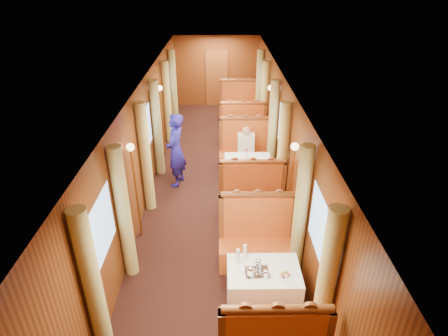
{
  "coord_description": "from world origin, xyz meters",
  "views": [
    {
      "loc": [
        0.14,
        -7.51,
        4.58
      ],
      "look_at": [
        0.2,
        -0.97,
        1.05
      ],
      "focal_mm": 30.0,
      "sensor_mm": 36.0,
      "label": 1
    }
  ],
  "objects_px": {
    "banquette_far_fwd": "(242,130)",
    "teapot_back": "(258,264)",
    "table_far": "(240,119)",
    "banquette_near_aft": "(257,242)",
    "passenger": "(246,145)",
    "teapot_right": "(266,275)",
    "rose_vase_mid": "(246,152)",
    "steward": "(176,150)",
    "table_mid": "(248,174)",
    "table_near": "(263,289)",
    "tea_tray": "(257,272)",
    "fruit_plate": "(285,275)",
    "banquette_mid_aft": "(245,153)",
    "teapot_left": "(251,273)",
    "banquette_mid_fwd": "(251,196)",
    "banquette_far_aft": "(239,107)",
    "rose_vase_far": "(242,102)"
  },
  "relations": [
    {
      "from": "banquette_near_aft",
      "to": "steward",
      "type": "relative_size",
      "value": 0.76
    },
    {
      "from": "table_far",
      "to": "rose_vase_mid",
      "type": "relative_size",
      "value": 2.92
    },
    {
      "from": "teapot_back",
      "to": "teapot_right",
      "type": "bearing_deg",
      "value": -89.94
    },
    {
      "from": "banquette_far_fwd",
      "to": "tea_tray",
      "type": "height_order",
      "value": "banquette_far_fwd"
    },
    {
      "from": "banquette_far_fwd",
      "to": "steward",
      "type": "xyz_separation_m",
      "value": [
        -1.64,
        -2.28,
        0.45
      ]
    },
    {
      "from": "banquette_mid_fwd",
      "to": "banquette_near_aft",
      "type": "bearing_deg",
      "value": -90.0
    },
    {
      "from": "table_mid",
      "to": "banquette_far_fwd",
      "type": "height_order",
      "value": "banquette_far_fwd"
    },
    {
      "from": "banquette_near_aft",
      "to": "rose_vase_mid",
      "type": "distance_m",
      "value": 2.56
    },
    {
      "from": "passenger",
      "to": "table_near",
      "type": "bearing_deg",
      "value": -90.0
    },
    {
      "from": "table_mid",
      "to": "table_far",
      "type": "xyz_separation_m",
      "value": [
        0.0,
        3.5,
        0.0
      ]
    },
    {
      "from": "banquette_near_aft",
      "to": "table_mid",
      "type": "height_order",
      "value": "banquette_near_aft"
    },
    {
      "from": "banquette_far_aft",
      "to": "tea_tray",
      "type": "distance_m",
      "value": 8.07
    },
    {
      "from": "tea_tray",
      "to": "banquette_near_aft",
      "type": "bearing_deg",
      "value": 84.34
    },
    {
      "from": "table_near",
      "to": "banquette_far_aft",
      "type": "xyz_separation_m",
      "value": [
        0.0,
        8.01,
        0.05
      ]
    },
    {
      "from": "fruit_plate",
      "to": "teapot_back",
      "type": "bearing_deg",
      "value": 152.75
    },
    {
      "from": "banquette_near_aft",
      "to": "table_mid",
      "type": "distance_m",
      "value": 2.49
    },
    {
      "from": "teapot_right",
      "to": "fruit_plate",
      "type": "distance_m",
      "value": 0.28
    },
    {
      "from": "teapot_back",
      "to": "rose_vase_mid",
      "type": "distance_m",
      "value": 3.47
    },
    {
      "from": "table_near",
      "to": "tea_tray",
      "type": "relative_size",
      "value": 3.09
    },
    {
      "from": "banquette_far_fwd",
      "to": "teapot_back",
      "type": "distance_m",
      "value": 5.94
    },
    {
      "from": "table_near",
      "to": "teapot_right",
      "type": "height_order",
      "value": "teapot_right"
    },
    {
      "from": "banquette_far_fwd",
      "to": "passenger",
      "type": "distance_m",
      "value": 1.75
    },
    {
      "from": "banquette_near_aft",
      "to": "passenger",
      "type": "relative_size",
      "value": 1.76
    },
    {
      "from": "teapot_right",
      "to": "rose_vase_far",
      "type": "xyz_separation_m",
      "value": [
        0.03,
        7.14,
        0.12
      ]
    },
    {
      "from": "teapot_back",
      "to": "rose_vase_far",
      "type": "distance_m",
      "value": 6.93
    },
    {
      "from": "table_near",
      "to": "teapot_back",
      "type": "bearing_deg",
      "value": 145.36
    },
    {
      "from": "banquette_near_aft",
      "to": "steward",
      "type": "height_order",
      "value": "steward"
    },
    {
      "from": "steward",
      "to": "teapot_left",
      "type": "bearing_deg",
      "value": 32.87
    },
    {
      "from": "teapot_left",
      "to": "banquette_near_aft",
      "type": "bearing_deg",
      "value": 77.0
    },
    {
      "from": "banquette_mid_fwd",
      "to": "teapot_left",
      "type": "height_order",
      "value": "banquette_mid_fwd"
    },
    {
      "from": "table_far",
      "to": "banquette_mid_aft",
      "type": "bearing_deg",
      "value": -90.0
    },
    {
      "from": "rose_vase_far",
      "to": "banquette_far_fwd",
      "type": "bearing_deg",
      "value": -91.82
    },
    {
      "from": "table_near",
      "to": "teapot_back",
      "type": "height_order",
      "value": "teapot_back"
    },
    {
      "from": "banquette_mid_fwd",
      "to": "banquette_far_aft",
      "type": "height_order",
      "value": "same"
    },
    {
      "from": "banquette_near_aft",
      "to": "rose_vase_mid",
      "type": "bearing_deg",
      "value": 90.89
    },
    {
      "from": "banquette_mid_aft",
      "to": "teapot_back",
      "type": "xyz_separation_m",
      "value": [
        -0.08,
        -4.46,
        0.38
      ]
    },
    {
      "from": "banquette_near_aft",
      "to": "tea_tray",
      "type": "bearing_deg",
      "value": -95.66
    },
    {
      "from": "table_far",
      "to": "banquette_far_fwd",
      "type": "xyz_separation_m",
      "value": [
        0.0,
        -1.01,
        0.05
      ]
    },
    {
      "from": "teapot_left",
      "to": "teapot_back",
      "type": "xyz_separation_m",
      "value": [
        0.12,
        0.18,
        -0.01
      ]
    },
    {
      "from": "teapot_left",
      "to": "rose_vase_mid",
      "type": "distance_m",
      "value": 3.65
    },
    {
      "from": "tea_tray",
      "to": "rose_vase_far",
      "type": "xyz_separation_m",
      "value": [
        0.14,
        7.04,
        0.17
      ]
    },
    {
      "from": "banquette_mid_aft",
      "to": "rose_vase_mid",
      "type": "height_order",
      "value": "banquette_mid_aft"
    },
    {
      "from": "banquette_mid_fwd",
      "to": "rose_vase_mid",
      "type": "relative_size",
      "value": 3.72
    },
    {
      "from": "table_far",
      "to": "tea_tray",
      "type": "relative_size",
      "value": 3.09
    },
    {
      "from": "table_mid",
      "to": "banquette_mid_fwd",
      "type": "xyz_separation_m",
      "value": [
        0.0,
        -1.01,
        0.05
      ]
    },
    {
      "from": "rose_vase_mid",
      "to": "steward",
      "type": "xyz_separation_m",
      "value": [
        -1.61,
        0.18,
        -0.05
      ]
    },
    {
      "from": "fruit_plate",
      "to": "teapot_right",
      "type": "bearing_deg",
      "value": -174.97
    },
    {
      "from": "banquette_near_aft",
      "to": "fruit_plate",
      "type": "height_order",
      "value": "banquette_near_aft"
    },
    {
      "from": "fruit_plate",
      "to": "table_far",
      "type": "bearing_deg",
      "value": 92.24
    },
    {
      "from": "banquette_far_aft",
      "to": "passenger",
      "type": "height_order",
      "value": "banquette_far_aft"
    }
  ]
}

